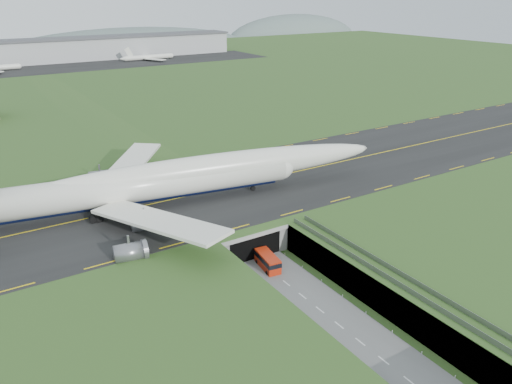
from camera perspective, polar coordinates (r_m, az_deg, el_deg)
ground at (r=97.93m, az=2.46°, el=-9.68°), size 900.00×900.00×0.00m
airfield_deck at (r=96.39m, az=2.49°, el=-8.16°), size 800.00×800.00×6.00m
trench_road at (r=92.81m, az=5.14°, el=-11.66°), size 12.00×75.00×0.20m
taxiway at (r=120.78m, az=-6.39°, el=-0.16°), size 800.00×44.00×0.18m
tunnel_portal at (r=108.70m, az=-2.52°, el=-4.26°), size 17.00×22.30×6.00m
guideway at (r=89.47m, az=15.56°, el=-9.91°), size 3.00×53.00×7.05m
jumbo_jet at (r=113.54m, az=-10.42°, el=1.26°), size 104.62×64.84×21.72m
shuttle_tram at (r=99.90m, az=1.34°, el=-7.89°), size 3.68×7.51×2.95m
cargo_terminal at (r=372.57m, az=-25.52°, el=14.23°), size 320.00×67.00×15.60m
distant_hills at (r=513.67m, az=-20.08°, el=14.58°), size 700.00×91.00×60.00m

